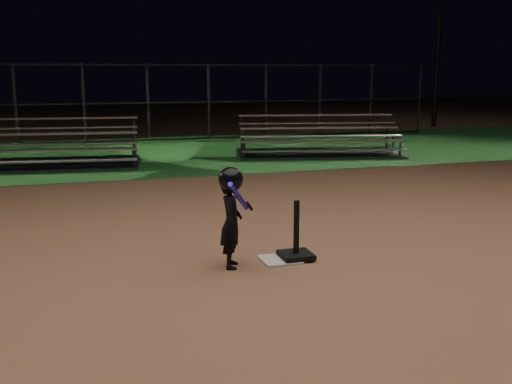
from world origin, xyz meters
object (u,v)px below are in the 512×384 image
at_px(home_plate, 280,260).
at_px(bleacher_left, 41,157).
at_px(batting_tee, 296,248).
at_px(bleacher_right, 319,147).
at_px(light_pole_right, 442,2).
at_px(child_batter, 231,215).

distance_m(home_plate, bleacher_left, 9.05).
xyz_separation_m(batting_tee, bleacher_right, (3.86, 8.44, 0.07)).
xyz_separation_m(bleacher_left, light_pole_right, (15.13, 6.45, 4.71)).
distance_m(home_plate, light_pole_right, 19.79).
height_order(child_batter, light_pole_right, light_pole_right).
height_order(home_plate, light_pole_right, light_pole_right).
distance_m(home_plate, batting_tee, 0.24).
bearing_deg(child_batter, home_plate, -68.51).
relative_size(home_plate, child_batter, 0.38).
bearing_deg(home_plate, bleacher_right, 64.26).
height_order(child_batter, bleacher_right, child_batter).
distance_m(child_batter, light_pole_right, 20.07).
height_order(bleacher_left, light_pole_right, light_pole_right).
xyz_separation_m(child_batter, light_pole_right, (12.62, 15.00, 4.32)).
distance_m(batting_tee, bleacher_right, 9.28).
distance_m(home_plate, child_batter, 0.87).
bearing_deg(bleacher_left, light_pole_right, 30.06).
relative_size(batting_tee, child_batter, 0.60).
bearing_deg(batting_tee, child_batter, -176.97).
bearing_deg(child_batter, light_pole_right, -23.72).
bearing_deg(bleacher_right, batting_tee, -102.66).
bearing_deg(bleacher_left, child_batter, -66.67).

